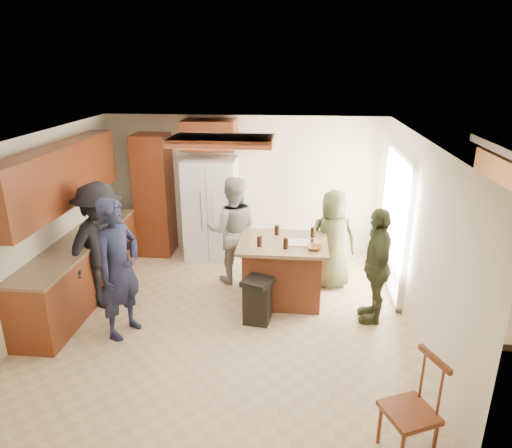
# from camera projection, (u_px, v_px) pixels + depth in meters

# --- Properties ---
(room_shell) EXTENTS (8.00, 5.20, 5.00)m
(room_shell) POSITION_uv_depth(u_px,v_px,m) (511.00, 229.00, 7.24)
(room_shell) COLOR tan
(room_shell) RESTS_ON ground
(person_front_left) EXTENTS (0.71, 0.81, 1.84)m
(person_front_left) POSITION_uv_depth(u_px,v_px,m) (119.00, 269.00, 5.74)
(person_front_left) COLOR #181A31
(person_front_left) RESTS_ON ground
(person_behind_left) EXTENTS (0.90, 0.63, 1.73)m
(person_behind_left) POSITION_uv_depth(u_px,v_px,m) (233.00, 230.00, 7.20)
(person_behind_left) COLOR gray
(person_behind_left) RESTS_ON ground
(person_behind_right) EXTENTS (0.82, 0.58, 1.56)m
(person_behind_right) POSITION_uv_depth(u_px,v_px,m) (332.00, 240.00, 7.05)
(person_behind_right) COLOR #3B4226
(person_behind_right) RESTS_ON ground
(person_side_right) EXTENTS (0.52, 0.97, 1.61)m
(person_side_right) POSITION_uv_depth(u_px,v_px,m) (376.00, 266.00, 6.09)
(person_side_right) COLOR #373D23
(person_side_right) RESTS_ON ground
(person_counter) EXTENTS (0.94, 1.31, 1.84)m
(person_counter) POSITION_uv_depth(u_px,v_px,m) (101.00, 246.00, 6.46)
(person_counter) COLOR black
(person_counter) RESTS_ON ground
(left_cabinetry) EXTENTS (0.64, 3.00, 2.30)m
(left_cabinetry) POSITION_uv_depth(u_px,v_px,m) (75.00, 238.00, 6.63)
(left_cabinetry) COLOR maroon
(left_cabinetry) RESTS_ON ground
(back_wall_units) EXTENTS (1.80, 0.60, 2.45)m
(back_wall_units) POSITION_uv_depth(u_px,v_px,m) (168.00, 181.00, 8.09)
(back_wall_units) COLOR maroon
(back_wall_units) RESTS_ON ground
(refrigerator) EXTENTS (0.90, 0.76, 1.80)m
(refrigerator) POSITION_uv_depth(u_px,v_px,m) (211.00, 209.00, 8.11)
(refrigerator) COLOR white
(refrigerator) RESTS_ON ground
(kitchen_island) EXTENTS (1.28, 1.03, 0.93)m
(kitchen_island) POSITION_uv_depth(u_px,v_px,m) (282.00, 270.00, 6.73)
(kitchen_island) COLOR #A24929
(kitchen_island) RESTS_ON ground
(island_items) EXTENTS (0.92, 0.66, 0.15)m
(island_items) POSITION_uv_depth(u_px,v_px,m) (298.00, 242.00, 6.45)
(island_items) COLOR silver
(island_items) RESTS_ON kitchen_island
(trash_bin) EXTENTS (0.47, 0.47, 0.63)m
(trash_bin) POSITION_uv_depth(u_px,v_px,m) (257.00, 300.00, 6.20)
(trash_bin) COLOR black
(trash_bin) RESTS_ON ground
(spindle_chair) EXTENTS (0.55, 0.55, 0.99)m
(spindle_chair) POSITION_uv_depth(u_px,v_px,m) (411.00, 412.00, 4.05)
(spindle_chair) COLOR maroon
(spindle_chair) RESTS_ON ground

